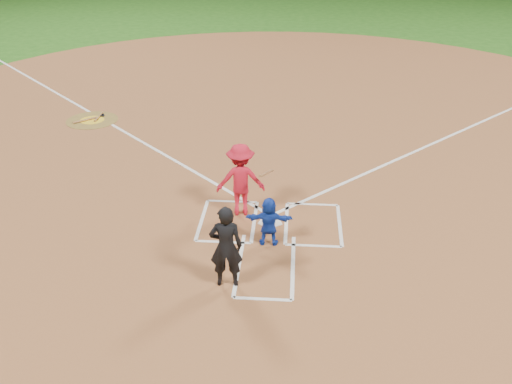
# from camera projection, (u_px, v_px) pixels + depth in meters

# --- Properties ---
(ground) EXTENTS (120.00, 120.00, 0.00)m
(ground) POSITION_uv_depth(u_px,v_px,m) (270.00, 223.00, 13.12)
(ground) COLOR #235816
(ground) RESTS_ON ground
(home_plate_dirt) EXTENTS (28.00, 28.00, 0.01)m
(home_plate_dirt) POSITION_uv_depth(u_px,v_px,m) (280.00, 127.00, 18.41)
(home_plate_dirt) COLOR brown
(home_plate_dirt) RESTS_ON ground
(home_plate) EXTENTS (0.60, 0.60, 0.02)m
(home_plate) POSITION_uv_depth(u_px,v_px,m) (270.00, 222.00, 13.12)
(home_plate) COLOR silver
(home_plate) RESTS_ON home_plate_dirt
(on_deck_circle) EXTENTS (1.70, 1.70, 0.01)m
(on_deck_circle) POSITION_uv_depth(u_px,v_px,m) (92.00, 120.00, 18.91)
(on_deck_circle) COLOR brown
(on_deck_circle) RESTS_ON home_plate_dirt
(on_deck_logo) EXTENTS (0.80, 0.80, 0.00)m
(on_deck_logo) POSITION_uv_depth(u_px,v_px,m) (92.00, 120.00, 18.91)
(on_deck_logo) COLOR yellow
(on_deck_logo) RESTS_ON on_deck_circle
(on_deck_bat_a) EXTENTS (0.07, 0.84, 0.06)m
(on_deck_bat_a) POSITION_uv_depth(u_px,v_px,m) (99.00, 117.00, 19.11)
(on_deck_bat_a) COLOR olive
(on_deck_bat_a) RESTS_ON on_deck_circle
(on_deck_bat_b) EXTENTS (0.66, 0.62, 0.06)m
(on_deck_bat_b) POSITION_uv_depth(u_px,v_px,m) (85.00, 120.00, 18.82)
(on_deck_bat_b) COLOR #935F36
(on_deck_bat_b) RESTS_ON on_deck_circle
(bat_weight_donut) EXTENTS (0.19, 0.19, 0.05)m
(bat_weight_donut) POSITION_uv_depth(u_px,v_px,m) (102.00, 115.00, 19.24)
(bat_weight_donut) COLOR black
(bat_weight_donut) RESTS_ON on_deck_circle
(catcher) EXTENTS (1.02, 0.33, 1.10)m
(catcher) POSITION_uv_depth(u_px,v_px,m) (269.00, 222.00, 12.08)
(catcher) COLOR #163AB6
(catcher) RESTS_ON home_plate_dirt
(umpire) EXTENTS (0.66, 0.47, 1.71)m
(umpire) POSITION_uv_depth(u_px,v_px,m) (226.00, 247.00, 10.67)
(umpire) COLOR black
(umpire) RESTS_ON home_plate_dirt
(chalk_markings) EXTENTS (28.35, 17.32, 0.01)m
(chalk_markings) POSITION_uv_depth(u_px,v_px,m) (279.00, 135.00, 17.77)
(chalk_markings) COLOR white
(chalk_markings) RESTS_ON home_plate_dirt
(batter_at_plate) EXTENTS (1.35, 0.96, 1.74)m
(batter_at_plate) POSITION_uv_depth(u_px,v_px,m) (241.00, 180.00, 13.10)
(batter_at_plate) COLOR red
(batter_at_plate) RESTS_ON home_plate_dirt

